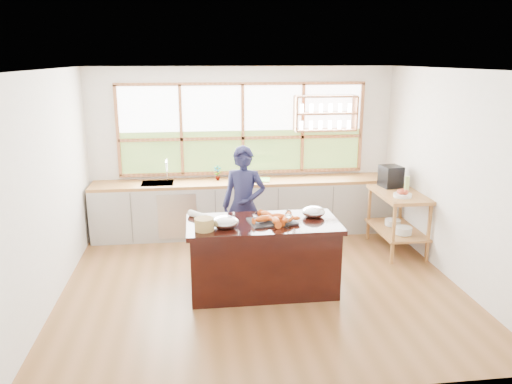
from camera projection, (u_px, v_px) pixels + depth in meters
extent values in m
plane|color=brown|center=(261.00, 283.00, 6.48)|extent=(5.00, 5.00, 0.00)
cube|color=silver|center=(243.00, 150.00, 8.28)|extent=(5.00, 0.02, 2.70)
cube|color=silver|center=(299.00, 250.00, 3.97)|extent=(5.00, 0.02, 2.70)
cube|color=silver|center=(49.00, 189.00, 5.83)|extent=(0.02, 4.50, 2.70)
cube|color=silver|center=(453.00, 176.00, 6.43)|extent=(0.02, 4.50, 2.70)
cube|color=white|center=(261.00, 69.00, 5.78)|extent=(5.00, 4.50, 0.02)
cube|color=#AB6A45|center=(243.00, 129.00, 8.16)|extent=(4.05, 0.06, 1.50)
cube|color=white|center=(243.00, 107.00, 8.09)|extent=(3.98, 0.01, 0.75)
cube|color=#3B6223|center=(243.00, 151.00, 8.28)|extent=(3.98, 0.01, 0.70)
cube|color=#AB6A45|center=(326.00, 96.00, 8.08)|extent=(1.00, 0.28, 0.03)
cube|color=#AB6A45|center=(325.00, 113.00, 8.15)|extent=(1.00, 0.28, 0.03)
cube|color=#AB6A45|center=(325.00, 130.00, 8.23)|extent=(1.00, 0.28, 0.03)
cube|color=#AB6A45|center=(295.00, 114.00, 8.09)|extent=(0.03, 0.28, 0.55)
cube|color=#AB6A45|center=(355.00, 113.00, 8.21)|extent=(0.03, 0.28, 0.55)
cube|color=#A7A39D|center=(245.00, 208.00, 8.23)|extent=(4.90, 0.62, 0.85)
cube|color=#BBBDC2|center=(177.00, 216.00, 7.79)|extent=(0.60, 0.01, 0.72)
cube|color=#A46B33|center=(245.00, 182.00, 8.11)|extent=(4.90, 0.62, 0.05)
cube|color=#BBBDC2|center=(158.00, 188.00, 7.96)|extent=(0.50, 0.42, 0.16)
cube|color=#A46B33|center=(429.00, 232.00, 7.04)|extent=(0.04, 0.04, 0.90)
cube|color=#A46B33|center=(400.00, 211.00, 8.00)|extent=(0.04, 0.04, 0.90)
cube|color=#A46B33|center=(393.00, 234.00, 6.98)|extent=(0.04, 0.04, 0.90)
cube|color=#A46B33|center=(369.00, 212.00, 7.94)|extent=(0.04, 0.04, 0.90)
cube|color=#A46B33|center=(396.00, 230.00, 7.52)|extent=(0.62, 1.10, 0.03)
cube|color=#A46B33|center=(399.00, 194.00, 7.38)|extent=(0.62, 1.10, 0.05)
cylinder|color=silver|center=(403.00, 231.00, 7.26)|extent=(0.24, 0.24, 0.11)
cylinder|color=silver|center=(393.00, 223.00, 7.65)|extent=(0.24, 0.24, 0.09)
cube|color=black|center=(263.00, 259.00, 6.18)|extent=(1.77, 0.82, 0.84)
cube|color=black|center=(263.00, 224.00, 6.06)|extent=(1.85, 0.90, 0.06)
imported|color=#1A1B3C|center=(244.00, 206.00, 6.92)|extent=(0.70, 0.57, 1.68)
imported|color=slate|center=(217.00, 173.00, 8.08)|extent=(0.14, 0.11, 0.25)
cube|color=#68C64E|center=(257.00, 180.00, 8.13)|extent=(0.45, 0.37, 0.01)
cube|color=black|center=(391.00, 176.00, 7.67)|extent=(0.33, 0.35, 0.33)
cylinder|color=#9FC061|center=(407.00, 186.00, 7.22)|extent=(0.08, 0.08, 0.27)
cylinder|color=silver|center=(403.00, 195.00, 7.13)|extent=(0.26, 0.26, 0.05)
sphere|color=#B13C23|center=(406.00, 192.00, 7.13)|extent=(0.07, 0.07, 0.07)
sphere|color=#B13C23|center=(403.00, 191.00, 7.17)|extent=(0.07, 0.07, 0.07)
sphere|color=#B13C23|center=(399.00, 192.00, 7.14)|extent=(0.07, 0.07, 0.07)
sphere|color=#B13C23|center=(401.00, 193.00, 7.09)|extent=(0.07, 0.07, 0.07)
sphere|color=#B13C23|center=(405.00, 193.00, 7.08)|extent=(0.07, 0.07, 0.07)
cube|color=black|center=(272.00, 221.00, 6.05)|extent=(0.61, 0.48, 0.02)
ellipsoid|color=#D04C12|center=(263.00, 219.00, 5.98)|extent=(0.23, 0.15, 0.08)
ellipsoid|color=#D04C12|center=(278.00, 217.00, 6.07)|extent=(0.23, 0.14, 0.08)
ellipsoid|color=#D04C12|center=(288.00, 219.00, 5.97)|extent=(0.21, 0.21, 0.08)
ellipsoid|color=#D04C12|center=(267.00, 215.00, 6.15)|extent=(0.18, 0.23, 0.08)
ellipsoid|color=#D04C12|center=(276.00, 221.00, 5.91)|extent=(0.11, 0.22, 0.08)
ellipsoid|color=#BBBDC2|center=(225.00, 222.00, 5.84)|extent=(0.31, 0.31, 0.15)
ellipsoid|color=#BBBDC2|center=(314.00, 212.00, 6.25)|extent=(0.29, 0.29, 0.14)
cylinder|color=white|center=(288.00, 228.00, 5.84)|extent=(0.06, 0.06, 0.01)
cylinder|color=white|center=(288.00, 222.00, 5.83)|extent=(0.01, 0.01, 0.13)
ellipsoid|color=white|center=(288.00, 214.00, 5.80)|extent=(0.08, 0.08, 0.10)
cylinder|color=#AA8A4E|center=(204.00, 224.00, 5.75)|extent=(0.23, 0.23, 0.15)
cylinder|color=white|center=(198.00, 215.00, 6.19)|extent=(0.25, 0.28, 0.08)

